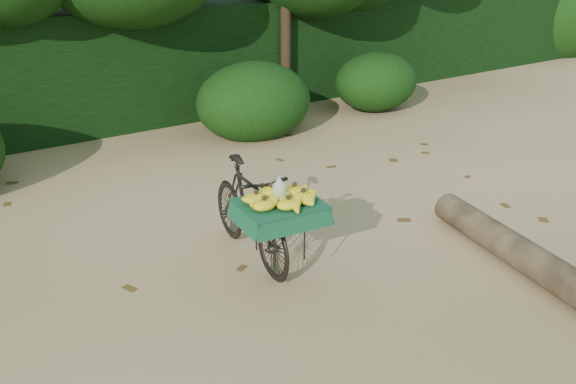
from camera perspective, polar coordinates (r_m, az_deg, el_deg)
ground at (r=5.44m, az=8.04°, el=-7.88°), size 80.00×80.00×0.00m
vendor_bicycle at (r=5.49m, az=-3.51°, el=-1.81°), size 0.75×1.70×0.93m
hedge_backdrop at (r=10.37m, az=-16.55°, el=11.23°), size 26.00×1.80×1.80m
tree_row at (r=9.28m, az=-19.47°, el=16.61°), size 14.50×2.00×4.00m
bush_clumps at (r=8.85m, az=-8.72°, el=7.14°), size 8.80×1.70×0.90m
leaf_litter at (r=5.86m, az=3.70°, el=-5.30°), size 7.00×7.30×0.01m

